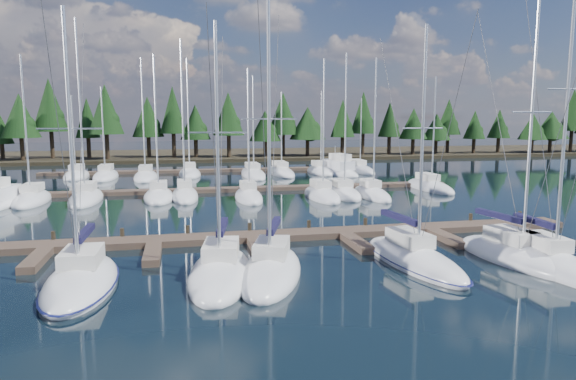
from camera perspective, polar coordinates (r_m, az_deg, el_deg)
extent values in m
plane|color=black|center=(44.57, -6.18, -1.97)|extent=(260.00, 260.00, 0.00)
cube|color=#2B2518|center=(104.03, -9.57, 3.86)|extent=(220.00, 30.00, 0.60)
cube|color=brown|center=(32.85, -4.03, -5.20)|extent=(44.00, 2.00, 0.40)
cube|color=brown|center=(30.61, -26.20, -7.02)|extent=(0.90, 4.00, 0.40)
cube|color=brown|center=(29.69, -14.84, -6.90)|extent=(0.90, 4.00, 0.40)
cube|color=brown|center=(29.97, -3.23, -6.50)|extent=(0.90, 4.00, 0.40)
cube|color=brown|center=(31.41, 7.71, -5.88)|extent=(0.90, 4.00, 0.40)
cube|color=brown|center=(33.87, 17.35, -5.15)|extent=(0.90, 4.00, 0.40)
cube|color=brown|center=(37.14, 25.47, -4.43)|extent=(0.90, 4.00, 0.40)
cylinder|color=#2C2418|center=(34.33, -24.61, -4.92)|extent=(0.26, 0.26, 0.90)
cylinder|color=#2C2418|center=(33.67, -17.94, -4.82)|extent=(0.26, 0.26, 0.90)
cylinder|color=#2C2418|center=(33.48, -11.10, -4.65)|extent=(0.26, 0.26, 0.90)
cylinder|color=#2C2418|center=(33.76, -4.28, -4.41)|extent=(0.26, 0.26, 0.90)
cylinder|color=#2C2418|center=(34.51, 2.34, -4.12)|extent=(0.26, 0.26, 0.90)
cylinder|color=#2C2418|center=(35.69, 8.58, -3.79)|extent=(0.26, 0.26, 0.90)
cylinder|color=#2C2418|center=(37.27, 14.36, -3.45)|extent=(0.26, 0.26, 0.90)
cylinder|color=#2C2418|center=(39.19, 19.62, -3.11)|extent=(0.26, 0.26, 0.90)
cylinder|color=#2C2418|center=(41.41, 24.35, -2.78)|extent=(0.26, 0.26, 0.90)
cube|color=brown|center=(54.38, -7.26, 0.04)|extent=(50.00, 1.80, 0.40)
cube|color=brown|center=(74.19, -8.56, 2.15)|extent=(46.00, 1.80, 0.40)
ellipsoid|color=white|center=(25.70, -21.98, -9.69)|extent=(3.22, 8.15, 1.90)
cube|color=silver|center=(25.75, -21.95, -6.87)|extent=(1.73, 2.62, 0.70)
cylinder|color=silver|center=(24.18, -22.98, 4.95)|extent=(0.16, 0.16, 11.36)
cylinder|color=silver|center=(26.51, -21.63, -4.77)|extent=(0.20, 3.56, 0.12)
cube|color=black|center=(26.48, -21.65, -4.46)|extent=(0.43, 3.40, 0.30)
cylinder|color=silver|center=(24.17, -23.06, 6.29)|extent=(2.74, 0.13, 0.07)
cylinder|color=#3F3F44|center=(22.50, -23.89, 4.33)|extent=(0.11, 3.51, 11.67)
cylinder|color=#3F3F44|center=(26.29, -21.99, 4.87)|extent=(0.13, 4.31, 11.68)
ellipsoid|color=#0E1247|center=(25.68, -21.99, -9.54)|extent=(3.35, 8.48, 0.18)
ellipsoid|color=white|center=(25.36, -7.48, -9.39)|extent=(4.29, 8.85, 1.90)
cube|color=silver|center=(25.44, -7.46, -6.53)|extent=(2.05, 2.94, 0.70)
cylinder|color=silver|center=(23.81, -7.84, 5.02)|extent=(0.18, 0.18, 10.99)
cylinder|color=silver|center=(26.25, -7.31, -4.38)|extent=(0.71, 3.70, 0.12)
cube|color=black|center=(26.22, -7.32, -4.06)|extent=(0.91, 3.57, 0.30)
cylinder|color=silver|center=(23.79, -7.87, 6.34)|extent=(2.66, 0.50, 0.07)
cylinder|color=#3F3F44|center=(22.01, -8.24, 4.38)|extent=(0.61, 3.63, 11.30)
cylinder|color=#3F3F44|center=(26.06, -7.41, 4.96)|extent=(0.75, 4.47, 11.30)
ellipsoid|color=white|center=(25.46, -1.92, -9.26)|extent=(5.17, 8.73, 1.90)
cube|color=silver|center=(25.53, -1.82, -6.41)|extent=(2.29, 2.99, 0.70)
cylinder|color=silver|center=(23.91, -2.12, 6.45)|extent=(0.20, 0.20, 12.11)
cylinder|color=silver|center=(26.31, -1.57, -4.29)|extent=(1.18, 3.51, 0.12)
cube|color=black|center=(26.28, -1.57, -3.97)|extent=(1.35, 3.41, 0.30)
cylinder|color=silver|center=(23.90, -2.13, 7.90)|extent=(2.49, 0.83, 0.07)
cylinder|color=#3F3F44|center=(22.15, -2.69, 5.93)|extent=(1.08, 3.43, 12.42)
cylinder|color=#3F3F44|center=(26.08, -1.51, 6.26)|extent=(1.32, 4.22, 12.42)
ellipsoid|color=white|center=(28.26, 13.74, -7.73)|extent=(3.46, 9.18, 1.90)
cube|color=silver|center=(28.34, 13.35, -5.17)|extent=(1.69, 3.00, 0.70)
cylinder|color=silver|center=(26.87, 14.71, 5.46)|extent=(0.18, 0.18, 11.26)
cylinder|color=silver|center=(29.08, 12.30, -3.28)|extent=(0.53, 3.93, 0.12)
cube|color=black|center=(29.05, 12.31, -2.99)|extent=(0.74, 3.78, 0.30)
cylinder|color=silver|center=(26.85, 14.75, 6.66)|extent=(2.29, 0.31, 0.07)
cylinder|color=#3F3F44|center=(25.28, 17.05, 4.88)|extent=(0.43, 3.86, 11.57)
cylinder|color=#3F3F44|center=(28.90, 12.16, 5.41)|extent=(0.52, 4.76, 11.57)
ellipsoid|color=#0E1247|center=(28.24, 13.75, -7.59)|extent=(3.60, 9.54, 0.18)
ellipsoid|color=white|center=(30.60, 24.01, -6.99)|extent=(3.90, 8.83, 1.90)
cube|color=silver|center=(30.63, 23.59, -4.64)|extent=(1.90, 2.91, 0.70)
cylinder|color=silver|center=(29.35, 25.39, 6.60)|extent=(0.18, 0.18, 12.74)
cylinder|color=silver|center=(31.22, 22.40, -2.94)|extent=(0.60, 3.74, 0.12)
cube|color=black|center=(31.20, 22.41, -2.67)|extent=(0.80, 3.60, 0.30)
cylinder|color=silver|center=(29.34, 25.47, 7.84)|extent=(2.55, 0.39, 0.07)
cylinder|color=#3F3F44|center=(28.07, 28.01, 6.09)|extent=(0.50, 3.67, 13.05)
cylinder|color=#3F3F44|center=(31.00, 22.43, 6.52)|extent=(0.61, 4.52, 13.05)
ellipsoid|color=white|center=(29.83, 27.03, -7.56)|extent=(2.78, 8.16, 1.90)
cube|color=silver|center=(29.86, 26.72, -5.15)|extent=(1.45, 2.64, 0.70)
cylinder|color=silver|center=(28.53, 28.57, 8.35)|extent=(0.17, 0.17, 14.71)
cylinder|color=silver|center=(30.47, 25.74, -3.39)|extent=(0.28, 3.55, 0.12)
cube|color=black|center=(30.45, 25.76, -3.11)|extent=(0.50, 3.40, 0.30)
cylinder|color=silver|center=(28.56, 28.67, 9.82)|extent=(2.18, 0.17, 0.07)
cylinder|color=#3F3F44|center=(30.25, 26.06, 8.16)|extent=(0.22, 4.30, 15.02)
ellipsoid|color=white|center=(52.43, -26.56, -1.10)|extent=(2.77, 8.30, 1.90)
cube|color=silver|center=(52.67, -26.53, 0.26)|extent=(1.52, 2.66, 0.70)
cylinder|color=silver|center=(51.48, -27.16, 6.49)|extent=(0.16, 0.16, 12.20)
ellipsoid|color=white|center=(51.36, -21.51, -0.99)|extent=(2.76, 9.43, 1.90)
cube|color=silver|center=(51.66, -21.49, 0.41)|extent=(1.52, 3.02, 0.70)
cylinder|color=silver|center=(50.35, -22.10, 8.62)|extent=(0.16, 0.16, 15.46)
ellipsoid|color=white|center=(50.24, -14.16, -0.86)|extent=(2.82, 7.70, 1.90)
cube|color=silver|center=(50.46, -14.19, 0.56)|extent=(1.55, 2.47, 0.70)
cylinder|color=silver|center=(49.28, -14.46, 7.23)|extent=(0.16, 0.16, 12.45)
ellipsoid|color=white|center=(50.52, -11.39, -0.72)|extent=(2.52, 8.63, 1.90)
cube|color=silver|center=(50.78, -11.43, 0.69)|extent=(1.38, 2.76, 0.70)
cylinder|color=silver|center=(49.52, -11.63, 8.15)|extent=(0.16, 0.16, 13.89)
ellipsoid|color=white|center=(48.81, -4.40, -0.89)|extent=(2.46, 7.69, 1.90)
cube|color=silver|center=(49.01, -4.48, 0.56)|extent=(1.35, 2.46, 0.70)
cylinder|color=silver|center=(47.85, -4.42, 6.67)|extent=(0.16, 0.16, 11.17)
ellipsoid|color=white|center=(49.71, 3.76, -0.72)|extent=(2.69, 8.71, 1.90)
cube|color=silver|center=(49.95, 3.64, 0.71)|extent=(1.48, 2.79, 0.70)
cylinder|color=silver|center=(48.71, 3.97, 7.26)|extent=(0.16, 0.16, 12.12)
ellipsoid|color=white|center=(50.64, 6.15, -0.59)|extent=(2.81, 7.13, 1.90)
cube|color=silver|center=(50.81, 6.05, 0.81)|extent=(1.55, 2.28, 0.70)
cylinder|color=silver|center=(49.73, 6.40, 7.60)|extent=(0.16, 0.16, 12.73)
ellipsoid|color=white|center=(50.78, 9.28, -0.62)|extent=(2.43, 8.00, 1.90)
cube|color=silver|center=(50.99, 9.14, 0.78)|extent=(1.34, 2.56, 0.70)
cylinder|color=silver|center=(49.85, 9.63, 7.28)|extent=(0.16, 0.16, 12.28)
ellipsoid|color=white|center=(57.59, 15.43, 0.21)|extent=(2.60, 9.67, 1.90)
cube|color=silver|center=(57.88, 15.26, 1.45)|extent=(1.43, 3.09, 0.70)
cylinder|color=silver|center=(56.68, 15.90, 6.51)|extent=(0.16, 0.16, 10.99)
ellipsoid|color=white|center=(71.73, -22.44, 1.39)|extent=(2.89, 8.20, 1.90)
cube|color=silver|center=(72.02, -22.43, 2.37)|extent=(1.59, 2.63, 0.70)
cylinder|color=silver|center=(70.96, -22.74, 5.84)|extent=(0.16, 0.16, 9.48)
ellipsoid|color=white|center=(69.94, -19.58, 1.38)|extent=(2.92, 9.82, 1.90)
cube|color=silver|center=(70.31, -19.57, 2.39)|extent=(1.61, 3.14, 0.70)
cylinder|color=silver|center=(69.06, -19.87, 6.37)|extent=(0.16, 0.16, 10.52)
ellipsoid|color=white|center=(67.52, -15.53, 1.33)|extent=(2.89, 9.51, 1.90)
cube|color=silver|center=(67.87, -15.54, 2.38)|extent=(1.59, 3.04, 0.70)
cylinder|color=silver|center=(66.62, -15.81, 8.00)|extent=(0.16, 0.16, 14.01)
ellipsoid|color=white|center=(69.94, -10.86, 1.70)|extent=(2.88, 8.73, 1.90)
cube|color=silver|center=(70.26, -10.90, 2.71)|extent=(1.58, 2.79, 0.70)
cylinder|color=silver|center=(69.10, -11.03, 8.27)|extent=(0.16, 0.16, 14.31)
ellipsoid|color=white|center=(68.47, -3.90, 1.69)|extent=(2.90, 11.85, 1.90)
cube|color=silver|center=(68.94, -3.98, 2.74)|extent=(1.59, 3.79, 0.70)
cylinder|color=silver|center=(67.47, -3.88, 7.45)|extent=(0.16, 0.16, 12.06)
ellipsoid|color=white|center=(70.71, -0.81, 1.91)|extent=(2.99, 11.88, 1.90)
cube|color=silver|center=(71.17, -0.90, 2.92)|extent=(1.64, 3.80, 0.70)
cylinder|color=silver|center=(69.74, -0.72, 6.70)|extent=(0.16, 0.16, 10.14)
ellipsoid|color=white|center=(71.68, 3.57, 1.98)|extent=(2.99, 8.57, 1.90)
cube|color=silver|center=(71.98, 3.49, 2.97)|extent=(1.64, 2.74, 0.70)
cylinder|color=silver|center=(70.89, 3.71, 6.78)|extent=(0.16, 0.16, 10.32)
ellipsoid|color=white|center=(74.54, 7.87, 2.15)|extent=(2.75, 10.76, 1.90)
cube|color=silver|center=(74.93, 7.75, 3.11)|extent=(1.51, 3.44, 0.70)
cylinder|color=silver|center=(73.68, 8.10, 6.39)|extent=(0.16, 0.16, 9.36)
cylinder|color=silver|center=(51.67, -29.35, 1.44)|extent=(0.09, 0.09, 1.49)
ellipsoid|color=white|center=(70.72, 5.59, 1.83)|extent=(4.96, 9.78, 1.87)
cube|color=white|center=(70.59, 5.61, 2.84)|extent=(3.34, 5.50, 1.24)
cube|color=silver|center=(70.10, 5.81, 3.65)|extent=(2.35, 3.55, 0.93)
cylinder|color=silver|center=(71.27, 5.26, 4.24)|extent=(0.09, 0.09, 1.66)
cylinder|color=black|center=(101.75, -29.15, 3.77)|extent=(0.70, 0.70, 2.63)
cone|color=black|center=(101.61, -29.30, 5.95)|extent=(4.04, 4.04, 5.11)
ellipsoid|color=black|center=(101.49, -28.98, 5.31)|extent=(2.42, 2.42, 2.42)
cylinder|color=black|center=(97.52, -27.43, 4.08)|extent=(0.70, 0.70, 3.77)
cone|color=black|center=(97.38, -27.65, 7.34)|extent=(6.28, 6.28, 7.34)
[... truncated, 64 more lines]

